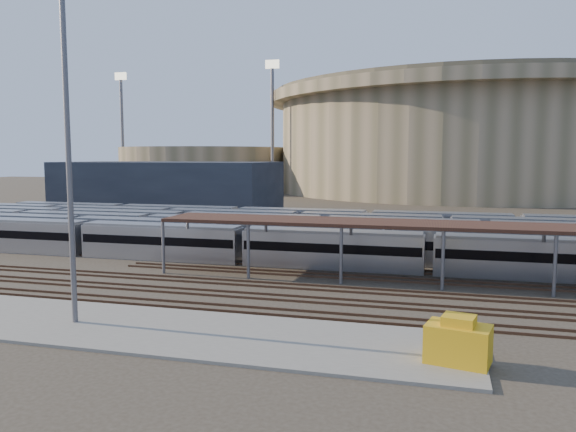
# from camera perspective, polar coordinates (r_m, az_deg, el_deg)

# --- Properties ---
(ground) EXTENTS (420.00, 420.00, 0.00)m
(ground) POSITION_cam_1_polar(r_m,az_deg,el_deg) (50.87, -5.14, -6.59)
(ground) COLOR #383026
(ground) RESTS_ON ground
(apron) EXTENTS (50.00, 9.00, 0.20)m
(apron) POSITION_cam_1_polar(r_m,az_deg,el_deg) (40.18, -19.65, -10.24)
(apron) COLOR gray
(apron) RESTS_ON ground
(subway_trains) EXTENTS (126.64, 23.90, 3.60)m
(subway_trains) POSITION_cam_1_polar(r_m,az_deg,el_deg) (67.78, 0.73, -1.83)
(subway_trains) COLOR #B1B0B5
(subway_trains) RESTS_ON ground
(inspection_shed) EXTENTS (60.30, 6.00, 5.30)m
(inspection_shed) POSITION_cam_1_polar(r_m,az_deg,el_deg) (51.07, 20.35, -1.22)
(inspection_shed) COLOR slate
(inspection_shed) RESTS_ON ground
(empty_tracks) EXTENTS (170.00, 9.62, 0.18)m
(empty_tracks) POSITION_cam_1_polar(r_m,az_deg,el_deg) (46.32, -7.31, -7.77)
(empty_tracks) COLOR #4C3323
(empty_tracks) RESTS_ON ground
(stadium) EXTENTS (124.00, 124.00, 32.50)m
(stadium) POSITION_cam_1_polar(r_m,az_deg,el_deg) (186.72, 17.76, 7.46)
(stadium) COLOR gray
(stadium) RESTS_ON ground
(secondary_arena) EXTENTS (56.00, 56.00, 14.00)m
(secondary_arena) POSITION_cam_1_polar(r_m,az_deg,el_deg) (192.75, -8.43, 4.81)
(secondary_arena) COLOR gray
(secondary_arena) RESTS_ON ground
(service_building) EXTENTS (42.00, 20.00, 10.00)m
(service_building) POSITION_cam_1_polar(r_m,az_deg,el_deg) (114.37, -12.03, 2.89)
(service_building) COLOR #1E232D
(service_building) RESTS_ON ground
(floodlight_0) EXTENTS (4.00, 1.00, 38.40)m
(floodlight_0) POSITION_cam_1_polar(r_m,az_deg,el_deg) (163.77, -1.59, 9.43)
(floodlight_0) COLOR slate
(floodlight_0) RESTS_ON ground
(floodlight_1) EXTENTS (4.00, 1.00, 38.40)m
(floodlight_1) POSITION_cam_1_polar(r_m,az_deg,el_deg) (195.67, -16.49, 8.65)
(floodlight_1) COLOR slate
(floodlight_1) RESTS_ON ground
(floodlight_3) EXTENTS (4.00, 1.00, 38.40)m
(floodlight_3) POSITION_cam_1_polar(r_m,az_deg,el_deg) (208.51, 7.80, 8.67)
(floodlight_3) COLOR slate
(floodlight_3) RESTS_ON ground
(yard_light_pole) EXTENTS (0.82, 0.36, 22.56)m
(yard_light_pole) POSITION_cam_1_polar(r_m,az_deg,el_deg) (38.97, -21.43, 6.28)
(yard_light_pole) COLOR slate
(yard_light_pole) RESTS_ON apron
(yellow_equipment) EXTENTS (3.65, 2.71, 2.05)m
(yellow_equipment) POSITION_cam_1_polar(r_m,az_deg,el_deg) (31.88, 16.90, -12.32)
(yellow_equipment) COLOR gold
(yellow_equipment) RESTS_ON apron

